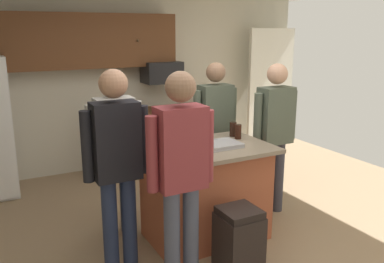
{
  "coord_description": "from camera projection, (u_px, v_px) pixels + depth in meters",
  "views": [
    {
      "loc": [
        -1.88,
        -3.21,
        2.08
      ],
      "look_at": [
        0.03,
        0.43,
        1.05
      ],
      "focal_mm": 38.21,
      "sensor_mm": 36.0,
      "label": 1
    }
  ],
  "objects": [
    {
      "name": "person_guest_by_door",
      "position": [
        116.0,
        143.0,
        4.08
      ],
      "size": [
        0.57,
        0.22,
        1.68
      ],
      "rotation": [
        0.0,
        0.0,
        -0.59
      ],
      "color": "#4C5166",
      "rests_on": "ground"
    },
    {
      "name": "back_wall",
      "position": [
        118.0,
        82.0,
        6.2
      ],
      "size": [
        6.4,
        0.1,
        2.6
      ],
      "primitive_type": "cube",
      "color": "beige",
      "rests_on": "ground"
    },
    {
      "name": "trash_bin",
      "position": [
        239.0,
        242.0,
        3.51
      ],
      "size": [
        0.34,
        0.34,
        0.61
      ],
      "color": "black",
      "rests_on": "ground"
    },
    {
      "name": "tumbler_amber",
      "position": [
        238.0,
        132.0,
        4.29
      ],
      "size": [
        0.07,
        0.07,
        0.15
      ],
      "color": "black",
      "rests_on": "kitchen_island"
    },
    {
      "name": "glass_short_whisky",
      "position": [
        233.0,
        129.0,
        4.39
      ],
      "size": [
        0.07,
        0.07,
        0.15
      ],
      "color": "black",
      "rests_on": "kitchen_island"
    },
    {
      "name": "person_host_foreground",
      "position": [
        117.0,
        159.0,
        3.38
      ],
      "size": [
        0.57,
        0.23,
        1.78
      ],
      "rotation": [
        0.0,
        0.0,
        0.19
      ],
      "color": "#232D4C",
      "rests_on": "ground"
    },
    {
      "name": "glass_stout_tall",
      "position": [
        174.0,
        149.0,
        3.73
      ],
      "size": [
        0.06,
        0.06,
        0.12
      ],
      "color": "black",
      "rests_on": "kitchen_island"
    },
    {
      "name": "french_door_window_panel",
      "position": [
        270.0,
        88.0,
        7.07
      ],
      "size": [
        0.9,
        0.06,
        2.0
      ],
      "primitive_type": "cube",
      "color": "white",
      "rests_on": "ground"
    },
    {
      "name": "serving_tray",
      "position": [
        217.0,
        145.0,
        3.99
      ],
      "size": [
        0.44,
        0.3,
        0.04
      ],
      "color": "#B7B7BC",
      "rests_on": "kitchen_island"
    },
    {
      "name": "mug_blue_stoneware",
      "position": [
        153.0,
        143.0,
        3.95
      ],
      "size": [
        0.13,
        0.08,
        0.11
      ],
      "color": "#4C6B99",
      "rests_on": "kitchen_island"
    },
    {
      "name": "person_guest_right",
      "position": [
        275.0,
        129.0,
        4.56
      ],
      "size": [
        0.57,
        0.23,
        1.73
      ],
      "rotation": [
        0.0,
        0.0,
        -2.98
      ],
      "color": "#383842",
      "rests_on": "ground"
    },
    {
      "name": "floor",
      "position": [
        209.0,
        242.0,
        4.11
      ],
      "size": [
        7.04,
        7.04,
        0.0
      ],
      "primitive_type": "plane",
      "color": "#937A5B",
      "rests_on": "ground"
    },
    {
      "name": "microwave_over_range",
      "position": [
        162.0,
        72.0,
        6.17
      ],
      "size": [
        0.56,
        0.4,
        0.32
      ],
      "primitive_type": "cube",
      "color": "black"
    },
    {
      "name": "person_guest_left",
      "position": [
        215.0,
        124.0,
        4.79
      ],
      "size": [
        0.57,
        0.23,
        1.72
      ],
      "rotation": [
        0.0,
        0.0,
        -2.21
      ],
      "color": "tan",
      "rests_on": "ground"
    },
    {
      "name": "kitchen_island",
      "position": [
        206.0,
        192.0,
        4.11
      ],
      "size": [
        1.28,
        0.86,
        0.96
      ],
      "color": "#AD5638",
      "rests_on": "ground"
    },
    {
      "name": "cabinet_run_lower",
      "position": [
        163.0,
        136.0,
        6.4
      ],
      "size": [
        1.8,
        0.63,
        0.9
      ],
      "color": "brown",
      "rests_on": "ground"
    },
    {
      "name": "person_elder_center",
      "position": [
        181.0,
        167.0,
        3.17
      ],
      "size": [
        0.57,
        0.23,
        1.78
      ],
      "rotation": [
        0.0,
        0.0,
        0.82
      ],
      "color": "#4C5166",
      "rests_on": "ground"
    },
    {
      "name": "cabinet_run_upper",
      "position": [
        92.0,
        41.0,
        5.69
      ],
      "size": [
        2.4,
        0.38,
        0.75
      ],
      "color": "brown"
    }
  ]
}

